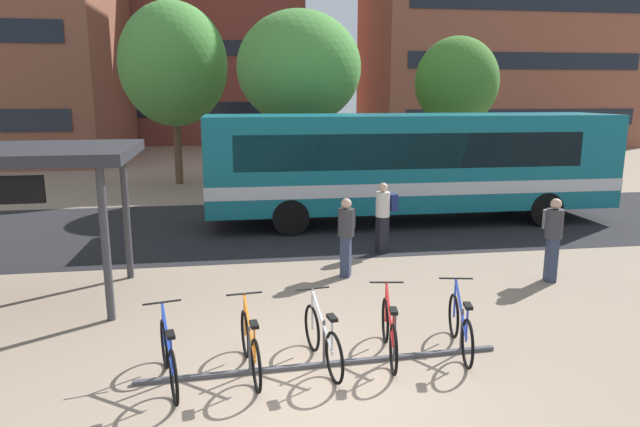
{
  "coord_description": "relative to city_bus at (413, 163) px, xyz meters",
  "views": [
    {
      "loc": [
        -1.08,
        -6.64,
        3.8
      ],
      "look_at": [
        0.66,
        4.49,
        1.39
      ],
      "focal_mm": 31.57,
      "sensor_mm": 36.0,
      "label": 1
    }
  ],
  "objects": [
    {
      "name": "parked_bicycle_red_3",
      "position": [
        -3.12,
        -8.59,
        -1.39
      ],
      "size": [
        0.52,
        1.71,
        0.99
      ],
      "rotation": [
        0.0,
        0.0,
        1.41
      ],
      "color": "black",
      "rests_on": "ground"
    },
    {
      "name": "street_tree_2",
      "position": [
        3.85,
        6.41,
        2.47
      ],
      "size": [
        3.38,
        3.38,
        6.08
      ],
      "color": "brown",
      "rests_on": "ground"
    },
    {
      "name": "building_centre_block",
      "position": [
        -7.52,
        33.21,
        7.03
      ],
      "size": [
        15.64,
        12.87,
        17.61
      ],
      "color": "brown",
      "rests_on": "ground"
    },
    {
      "name": "parked_bicycle_silver_2",
      "position": [
        -4.12,
        -8.7,
        -1.39
      ],
      "size": [
        0.52,
        1.71,
        0.99
      ],
      "rotation": [
        0.0,
        0.0,
        1.73
      ],
      "color": "black",
      "rests_on": "ground"
    },
    {
      "name": "parked_bicycle_blue_0",
      "position": [
        -6.22,
        -8.92,
        -1.39
      ],
      "size": [
        0.57,
        1.69,
        0.99
      ],
      "rotation": [
        0.0,
        0.0,
        1.79
      ],
      "color": "black",
      "rests_on": "ground"
    },
    {
      "name": "city_bus",
      "position": [
        0.0,
        0.0,
        0.0
      ],
      "size": [
        12.05,
        2.67,
        3.2
      ],
      "rotation": [
        0.0,
        0.0,
        -0.01
      ],
      "color": "#0F6070",
      "rests_on": "ground"
    },
    {
      "name": "ground",
      "position": [
        -4.22,
        -9.36,
        -1.78
      ],
      "size": [
        200.0,
        200.0,
        0.0
      ],
      "primitive_type": "plane",
      "color": "gray"
    },
    {
      "name": "parked_bicycle_blue_4",
      "position": [
        -2.02,
        -8.57,
        -1.39
      ],
      "size": [
        0.54,
        1.7,
        0.99
      ],
      "rotation": [
        0.0,
        0.0,
        1.37
      ],
      "color": "black",
      "rests_on": "ground"
    },
    {
      "name": "commuter_navy_pack_2",
      "position": [
        -1.75,
        -3.22,
        -0.77
      ],
      "size": [
        0.59,
        0.45,
        1.73
      ],
      "rotation": [
        0.0,
        0.0,
        3.45
      ],
      "color": "black",
      "rests_on": "ground"
    },
    {
      "name": "bike_rack",
      "position": [
        -4.11,
        -8.74,
        -1.69
      ],
      "size": [
        5.22,
        0.34,
        0.7
      ],
      "rotation": [
        0.0,
        0.0,
        0.05
      ],
      "color": "#47474C",
      "rests_on": "ground"
    },
    {
      "name": "commuter_grey_pack_1",
      "position": [
        1.11,
        -5.75,
        -0.77
      ],
      "size": [
        0.43,
        0.58,
        1.74
      ],
      "rotation": [
        0.0,
        0.0,
        4.46
      ],
      "color": "#2D3851",
      "rests_on": "ground"
    },
    {
      "name": "parked_bicycle_orange_1",
      "position": [
        -5.14,
        -8.76,
        -1.39
      ],
      "size": [
        0.52,
        1.72,
        0.99
      ],
      "rotation": [
        0.0,
        0.0,
        1.69
      ],
      "color": "black",
      "rests_on": "ground"
    },
    {
      "name": "bus_lane_asphalt",
      "position": [
        -4.22,
        0.0,
        -1.77
      ],
      "size": [
        80.0,
        7.2,
        0.01
      ],
      "primitive_type": "cube",
      "color": "#232326",
      "rests_on": "ground"
    },
    {
      "name": "commuter_black_pack_3",
      "position": [
        -2.99,
        -4.79,
        -0.8
      ],
      "size": [
        0.49,
        0.6,
        1.68
      ],
      "rotation": [
        0.0,
        0.0,
        4.32
      ],
      "color": "#2D3851",
      "rests_on": "ground"
    },
    {
      "name": "street_tree_0",
      "position": [
        -7.59,
        8.57,
        3.19
      ],
      "size": [
        4.42,
        4.42,
        7.5
      ],
      "color": "brown",
      "rests_on": "ground"
    },
    {
      "name": "street_tree_1",
      "position": [
        -2.81,
        4.94,
        2.92
      ],
      "size": [
        4.51,
        4.51,
        6.76
      ],
      "color": "brown",
      "rests_on": "ground"
    }
  ]
}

